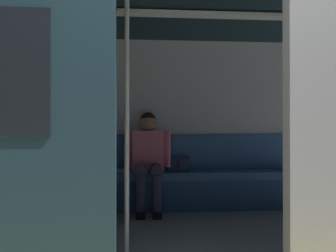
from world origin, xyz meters
The scene contains 6 objects.
train_car centered at (0.08, -1.25, 1.50)m, with size 6.40×2.81×2.25m.
bench_seat centered at (0.00, -2.29, 0.35)m, with size 3.32×0.44×0.46m.
person_seated centered at (0.25, -2.24, 0.68)m, with size 0.55×0.67×1.19m.
handbag centered at (-0.12, -2.34, 0.54)m, with size 0.26×0.15×0.17m.
book centered at (0.56, -2.37, 0.47)m, with size 0.15×0.22×0.03m, color silver.
grab_pole_door centered at (0.48, -0.55, 1.05)m, with size 0.04×0.04×2.11m, color silver.
Camera 1 is at (0.44, 2.47, 0.98)m, focal length 42.18 mm.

